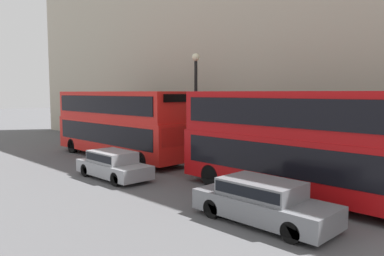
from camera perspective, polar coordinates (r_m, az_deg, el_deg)
The scene contains 6 objects.
bus_leading at distance 15.23m, azimuth 17.31°, elevation -1.84°, with size 2.59×11.36×4.27m.
bus_second_in_queue at distance 24.39m, azimuth -11.19°, elevation 0.97°, with size 2.59×11.25×4.28m.
car_dark_sedan at distance 12.56m, azimuth 10.71°, elevation -10.76°, with size 1.86×4.72×1.40m.
car_hatchback at distance 18.88m, azimuth -11.94°, elevation -5.38°, with size 1.75×4.31×1.35m.
street_lamp at distance 21.19m, azimuth 0.58°, elevation 4.74°, with size 0.44×0.44×6.40m.
pedestrian at distance 27.09m, azimuth -9.57°, elevation -1.84°, with size 0.36×0.36×1.78m.
Camera 1 is at (-11.74, -1.51, 4.23)m, focal length 35.00 mm.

